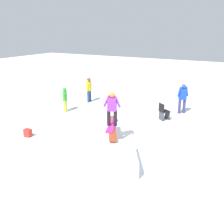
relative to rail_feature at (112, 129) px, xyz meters
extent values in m
plane|color=white|center=(0.00, 0.00, -0.61)|extent=(60.00, 60.00, 0.00)
cylinder|color=black|center=(0.00, 0.00, -0.29)|extent=(0.14, 0.14, 0.63)
cube|color=#A53F1E|center=(0.00, 0.00, 0.06)|extent=(2.36, 1.53, 0.08)
cube|color=white|center=(-1.56, -0.91, -0.33)|extent=(2.31, 2.20, 0.55)
cube|color=#C62B8F|center=(0.00, 0.00, 0.12)|extent=(1.49, 0.73, 0.03)
cylinder|color=black|center=(0.04, -0.13, 0.44)|extent=(0.14, 0.14, 0.62)
cylinder|color=black|center=(-0.04, 0.13, 0.44)|extent=(0.14, 0.14, 0.62)
cube|color=purple|center=(0.00, 0.00, 1.02)|extent=(0.31, 0.39, 0.54)
cylinder|color=purple|center=(0.07, -0.20, 1.14)|extent=(0.17, 0.29, 0.49)
cylinder|color=purple|center=(-0.07, 0.20, 1.14)|extent=(0.17, 0.29, 0.49)
sphere|color=orange|center=(0.00, 0.00, 1.40)|extent=(0.22, 0.22, 0.22)
cylinder|color=gold|center=(2.21, 4.17, -0.29)|extent=(0.13, 0.13, 0.64)
cylinder|color=gold|center=(2.42, 4.29, -0.29)|extent=(0.13, 0.13, 0.64)
cube|color=green|center=(2.31, 4.23, 0.29)|extent=(0.37, 0.33, 0.52)
cylinder|color=green|center=(2.14, 4.13, 0.41)|extent=(0.22, 0.17, 0.46)
cylinder|color=green|center=(2.48, 4.33, 0.41)|extent=(0.22, 0.17, 0.46)
sphere|color=green|center=(2.31, 4.23, 0.65)|extent=(0.20, 0.20, 0.20)
cylinder|color=#3F3968|center=(5.22, -1.66, -0.22)|extent=(0.15, 0.15, 0.78)
cylinder|color=#3F3968|center=(5.02, -1.46, -0.22)|extent=(0.15, 0.15, 0.78)
cube|color=blue|center=(5.12, -1.56, 0.48)|extent=(0.42, 0.42, 0.61)
cylinder|color=blue|center=(5.28, -1.72, 0.61)|extent=(0.21, 0.22, 0.54)
cylinder|color=blue|center=(4.96, -1.39, 0.61)|extent=(0.21, 0.22, 0.54)
sphere|color=blue|center=(5.12, -1.56, 0.90)|extent=(0.23, 0.23, 0.23)
cylinder|color=navy|center=(4.47, 4.13, -0.25)|extent=(0.15, 0.15, 0.72)
cylinder|color=navy|center=(4.75, 4.19, -0.25)|extent=(0.15, 0.15, 0.72)
cube|color=yellow|center=(4.61, 4.16, 0.40)|extent=(0.40, 0.29, 0.59)
cylinder|color=yellow|center=(4.38, 4.11, 0.53)|extent=(0.26, 0.14, 0.53)
cylinder|color=yellow|center=(4.83, 4.21, 0.53)|extent=(0.26, 0.14, 0.53)
sphere|color=brown|center=(4.61, 4.16, 0.81)|extent=(0.23, 0.23, 0.23)
cube|color=#3F3F44|center=(3.78, -1.16, -0.39)|extent=(0.27, 0.33, 0.44)
cube|color=#3F3F44|center=(3.50, -0.93, -0.39)|extent=(0.27, 0.33, 0.44)
cube|color=black|center=(3.64, -1.05, -0.15)|extent=(0.62, 0.62, 0.04)
cube|color=black|center=(3.48, -0.92, 0.07)|extent=(0.30, 0.37, 0.40)
cube|color=red|center=(-1.21, 3.46, -0.44)|extent=(0.25, 0.32, 0.34)
camera|label=1|loc=(-8.15, -4.45, 3.80)|focal=40.00mm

